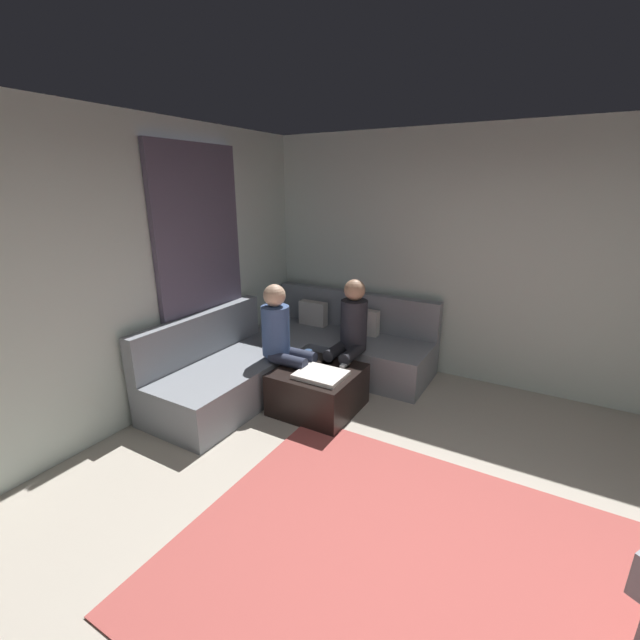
# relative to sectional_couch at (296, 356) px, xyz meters

# --- Properties ---
(ground_plane) EXTENTS (6.00, 6.00, 0.10)m
(ground_plane) POSITION_rel_sectional_couch_xyz_m (2.08, -1.88, -0.33)
(ground_plane) COLOR #B2A899
(wall_back) EXTENTS (6.00, 0.12, 2.70)m
(wall_back) POSITION_rel_sectional_couch_xyz_m (2.08, 1.06, 1.07)
(wall_back) COLOR silver
(wall_back) RESTS_ON ground_plane
(wall_left) EXTENTS (0.12, 6.00, 2.70)m
(wall_left) POSITION_rel_sectional_couch_xyz_m (-0.86, -1.88, 1.07)
(wall_left) COLOR silver
(wall_left) RESTS_ON ground_plane
(curtain_panel) EXTENTS (0.06, 1.10, 2.50)m
(curtain_panel) POSITION_rel_sectional_couch_xyz_m (-0.76, -0.58, 0.97)
(curtain_panel) COLOR #595166
(curtain_panel) RESTS_ON ground_plane
(area_rug) EXTENTS (2.60, 2.20, 0.01)m
(area_rug) POSITION_rel_sectional_couch_xyz_m (1.88, -1.78, -0.27)
(area_rug) COLOR #AD4C47
(area_rug) RESTS_ON ground_plane
(sectional_couch) EXTENTS (2.10, 2.55, 0.87)m
(sectional_couch) POSITION_rel_sectional_couch_xyz_m (0.00, 0.00, 0.00)
(sectional_couch) COLOR gray
(sectional_couch) RESTS_ON ground_plane
(ottoman) EXTENTS (0.76, 0.76, 0.42)m
(ottoman) POSITION_rel_sectional_couch_xyz_m (0.55, -0.45, -0.07)
(ottoman) COLOR black
(ottoman) RESTS_ON ground_plane
(folded_blanket) EXTENTS (0.44, 0.36, 0.04)m
(folded_blanket) POSITION_rel_sectional_couch_xyz_m (0.65, -0.57, 0.16)
(folded_blanket) COLOR white
(folded_blanket) RESTS_ON ottoman
(coffee_mug) EXTENTS (0.08, 0.08, 0.10)m
(coffee_mug) POSITION_rel_sectional_couch_xyz_m (0.33, -0.27, 0.19)
(coffee_mug) COLOR #334C72
(coffee_mug) RESTS_ON ottoman
(game_remote) EXTENTS (0.05, 0.15, 0.02)m
(game_remote) POSITION_rel_sectional_couch_xyz_m (0.73, -0.23, 0.15)
(game_remote) COLOR white
(game_remote) RESTS_ON ottoman
(person_on_couch_back) EXTENTS (0.30, 0.60, 1.20)m
(person_on_couch_back) POSITION_rel_sectional_couch_xyz_m (0.63, 0.06, 0.38)
(person_on_couch_back) COLOR black
(person_on_couch_back) RESTS_ON ground_plane
(person_on_couch_side) EXTENTS (0.60, 0.30, 1.20)m
(person_on_couch_side) POSITION_rel_sectional_couch_xyz_m (0.15, -0.44, 0.38)
(person_on_couch_side) COLOR #2D3347
(person_on_couch_side) RESTS_ON ground_plane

